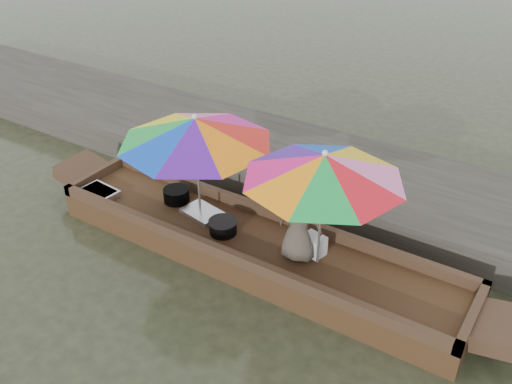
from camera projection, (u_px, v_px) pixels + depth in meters
The scene contains 11 objects.
water at pixel (252, 259), 7.66m from camera, with size 80.00×80.00×0.00m, color #272A1B.
dock at pixel (327, 175), 9.11m from camera, with size 22.00×2.20×0.50m, color #2D2B26.
boat_hull at pixel (252, 248), 7.57m from camera, with size 5.78×1.20×0.35m, color #3D2612.
cooking_pot at pixel (176, 195), 8.20m from camera, with size 0.37×0.37×0.20m, color black.
tray_crayfish at pixel (99, 193), 8.36m from camera, with size 0.55×0.38×0.09m, color silver.
tray_scallop at pixel (202, 213), 7.93m from camera, with size 0.55×0.38×0.06m, color silver.
charcoal_grill at pixel (223, 227), 7.53m from camera, with size 0.36×0.36×0.17m, color black.
supply_bag at pixel (313, 245), 7.12m from camera, with size 0.28×0.22×0.26m, color silver.
vendor at pixel (300, 219), 6.83m from camera, with size 0.56×0.37×1.15m, color #4A4138.
umbrella_bow at pixel (198, 169), 7.47m from camera, with size 2.02×2.02×1.55m, color red, non-canonical shape.
umbrella_stern at pixel (321, 210), 6.63m from camera, with size 1.90×1.90×1.55m, color pink, non-canonical shape.
Camera 1 is at (3.33, -5.08, 4.75)m, focal length 40.00 mm.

